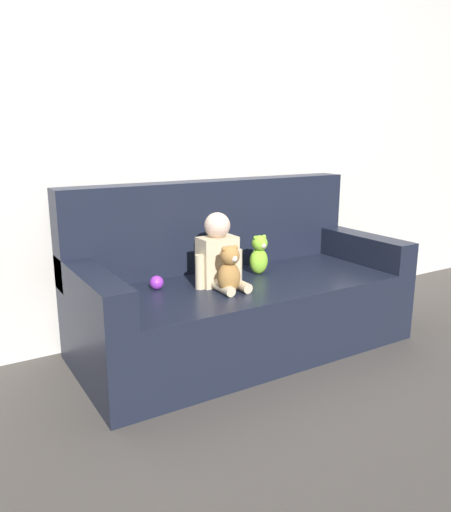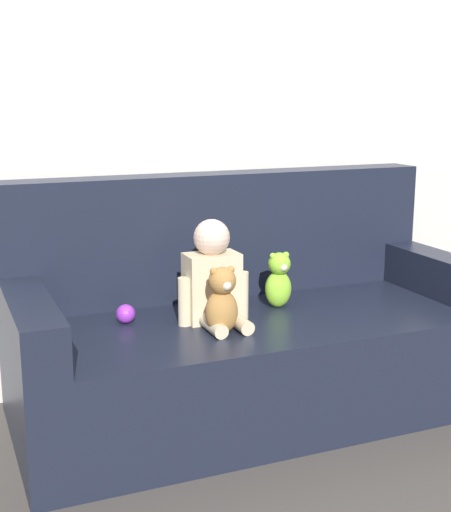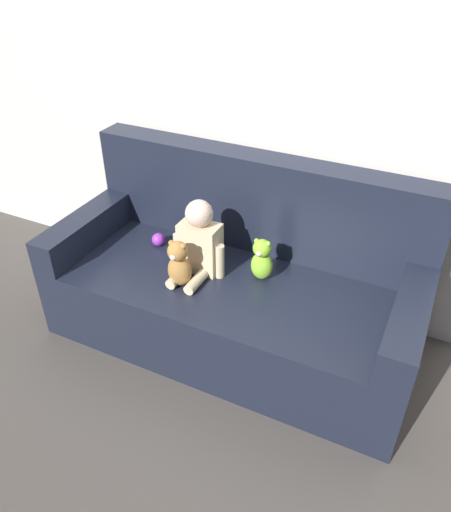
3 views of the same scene
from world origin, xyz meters
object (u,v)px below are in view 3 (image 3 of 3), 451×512
(couch, at_px, (237,285))
(teddy_bear_brown, at_px, (179,264))
(plush_toy_side, at_px, (262,260))
(toy_ball, at_px, (158,239))
(person_baby, at_px, (199,243))

(couch, height_order, teddy_bear_brown, couch)
(plush_toy_side, distance_m, toy_ball, 0.68)
(teddy_bear_brown, relative_size, plush_toy_side, 1.10)
(couch, height_order, plush_toy_side, couch)
(toy_ball, bearing_deg, couch, -2.61)
(person_baby, xyz_separation_m, toy_ball, (-0.34, 0.11, -0.14))
(couch, bearing_deg, plush_toy_side, -5.47)
(teddy_bear_brown, bearing_deg, person_baby, 79.83)
(couch, relative_size, plush_toy_side, 8.15)
(teddy_bear_brown, bearing_deg, couch, 49.08)
(couch, relative_size, person_baby, 4.76)
(person_baby, distance_m, teddy_bear_brown, 0.17)
(person_baby, bearing_deg, toy_ball, 161.42)
(couch, distance_m, plush_toy_side, 0.27)
(person_baby, height_order, plush_toy_side, person_baby)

